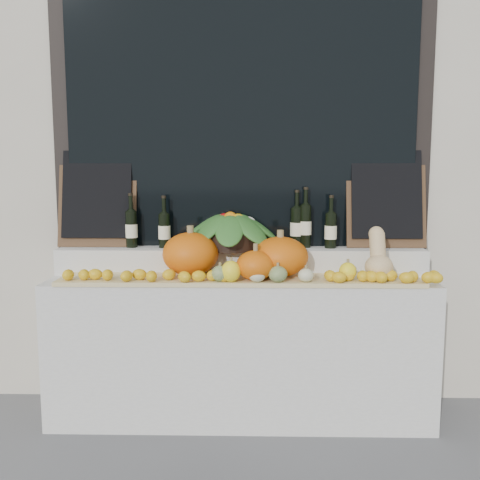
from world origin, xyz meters
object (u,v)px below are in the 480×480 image
pumpkin_left (191,254)px  wine_bottle_tall (297,227)px  pumpkin_right (280,256)px  butternut_squash (378,258)px  produce_bowl (231,230)px

pumpkin_left → wine_bottle_tall: size_ratio=0.92×
pumpkin_right → pumpkin_left: bearing=178.4°
butternut_squash → pumpkin_right: bearing=173.7°
pumpkin_left → wine_bottle_tall: bearing=21.6°
butternut_squash → produce_bowl: (-0.86, 0.27, 0.13)m
pumpkin_left → pumpkin_right: pumpkin_left is taller
pumpkin_right → butternut_squash: (0.56, -0.06, 0.00)m
pumpkin_right → wine_bottle_tall: bearing=66.5°
butternut_squash → pumpkin_left: bearing=176.0°
butternut_squash → wine_bottle_tall: bearing=143.0°
pumpkin_left → pumpkin_right: 0.53m
pumpkin_left → butternut_squash: butternut_squash is taller
produce_bowl → wine_bottle_tall: 0.42m
wine_bottle_tall → produce_bowl: bearing=-171.5°
produce_bowl → wine_bottle_tall: bearing=8.5°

